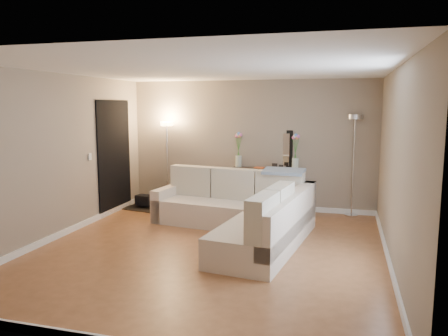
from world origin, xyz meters
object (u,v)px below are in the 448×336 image
(floor_lamp_unlit, at_px, (354,145))
(floor_lamp_lit, at_px, (167,147))
(console_table, at_px, (262,186))
(sectional_sofa, at_px, (243,212))

(floor_lamp_unlit, bearing_deg, floor_lamp_lit, -178.77)
(console_table, relative_size, floor_lamp_lit, 0.81)
(sectional_sofa, bearing_deg, floor_lamp_unlit, 44.16)
(console_table, bearing_deg, sectional_sofa, -89.62)
(sectional_sofa, bearing_deg, floor_lamp_lit, 141.28)
(sectional_sofa, height_order, floor_lamp_unlit, floor_lamp_unlit)
(sectional_sofa, height_order, floor_lamp_lit, floor_lamp_lit)
(sectional_sofa, relative_size, floor_lamp_unlit, 1.55)
(console_table, bearing_deg, floor_lamp_lit, -176.33)
(floor_lamp_unlit, bearing_deg, sectional_sofa, -135.84)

